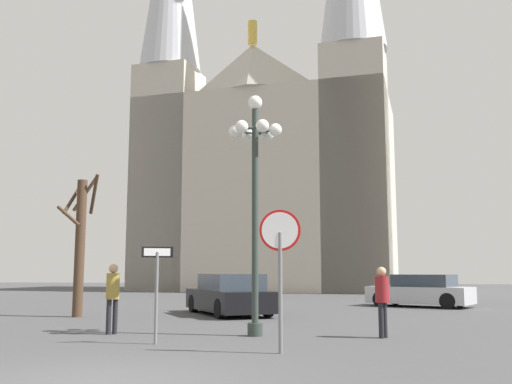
{
  "coord_description": "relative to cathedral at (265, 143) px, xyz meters",
  "views": [
    {
      "loc": [
        3.55,
        -7.54,
        1.54
      ],
      "look_at": [
        -0.89,
        18.42,
        5.16
      ],
      "focal_mm": 39.99,
      "sensor_mm": 36.0,
      "label": 1
    }
  ],
  "objects": [
    {
      "name": "pedestrian_walking",
      "position": [
        0.81,
        -29.87,
        -10.38
      ],
      "size": [
        0.32,
        0.32,
        1.69
      ],
      "color": "black",
      "rests_on": "ground"
    },
    {
      "name": "ground_plane",
      "position": [
        3.1,
        -35.66,
        -11.4
      ],
      "size": [
        120.0,
        120.0,
        0.0
      ],
      "primitive_type": "plane",
      "color": "#424244"
    },
    {
      "name": "pedestrian_standing",
      "position": [
        7.28,
        -29.55,
        -10.43
      ],
      "size": [
        0.32,
        0.32,
        1.62
      ],
      "color": "black",
      "rests_on": "ground"
    },
    {
      "name": "one_way_arrow_sign",
      "position": [
        2.5,
        -31.48,
        -10.09
      ],
      "size": [
        0.62,
        0.29,
        2.04
      ],
      "color": "slate",
      "rests_on": "ground"
    },
    {
      "name": "street_lamp",
      "position": [
        4.31,
        -29.66,
        -7.54
      ],
      "size": [
        1.33,
        1.2,
        5.86
      ],
      "color": "#2D3833",
      "rests_on": "ground"
    },
    {
      "name": "cathedral",
      "position": [
        0.0,
        0.0,
        0.0
      ],
      "size": [
        20.23,
        13.43,
        37.43
      ],
      "color": "#BCB5A5",
      "rests_on": "ground"
    },
    {
      "name": "parked_car_far_silver",
      "position": [
        9.44,
        -17.8,
        -10.76
      ],
      "size": [
        4.61,
        3.52,
        1.36
      ],
      "color": "#B7B7BC",
      "rests_on": "ground"
    },
    {
      "name": "stop_sign",
      "position": [
        5.27,
        -32.4,
        -9.51
      ],
      "size": [
        0.79,
        0.13,
        2.69
      ],
      "color": "slate",
      "rests_on": "ground"
    },
    {
      "name": "bare_tree",
      "position": [
        -2.48,
        -25.18,
        -8.89
      ],
      "size": [
        1.38,
        1.4,
        4.81
      ],
      "color": "#473323",
      "rests_on": "ground"
    },
    {
      "name": "parked_car_near_black",
      "position": [
        2.32,
        -23.41,
        -10.74
      ],
      "size": [
        3.98,
        4.86,
        1.41
      ],
      "color": "black",
      "rests_on": "ground"
    }
  ]
}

